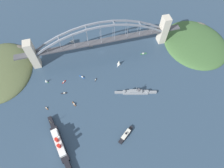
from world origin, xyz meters
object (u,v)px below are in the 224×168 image
seaplane_second_in_formation (72,42)px  small_boat_1 (82,77)px  small_boat_7 (64,82)px  ocean_liner (59,144)px  small_boat_3 (119,63)px  harbor_arch_bridge (101,41)px  seaplane_taxiing_near_bridge (90,45)px  small_boat_6 (74,104)px  small_boat_5 (46,81)px  small_boat_8 (96,80)px  harbor_ferry_steamer (126,135)px  small_boat_2 (143,54)px  small_boat_0 (47,108)px  small_boat_4 (64,93)px  naval_cruiser (136,92)px

seaplane_second_in_formation → small_boat_1: bearing=93.3°
small_boat_1 → small_boat_7: small_boat_1 is taller
ocean_liner → small_boat_7: size_ratio=13.49×
small_boat_3 → harbor_arch_bridge: bearing=-56.6°
seaplane_taxiing_near_bridge → small_boat_3: small_boat_3 is taller
small_boat_1 → small_boat_6: (21.38, 48.54, 0.12)m
small_boat_3 → small_boat_5: bearing=2.3°
ocean_liner → small_boat_8: bearing=-127.0°
harbor_ferry_steamer → small_boat_6: (66.55, -69.08, -1.87)m
small_boat_6 → small_boat_7: size_ratio=1.46×
harbor_arch_bridge → seaplane_second_in_formation: 71.22m
small_boat_1 → small_boat_2: size_ratio=0.78×
seaplane_second_in_formation → small_boat_7: (27.15, 89.41, -1.36)m
seaplane_second_in_formation → small_boat_1: (-4.96, 87.08, -1.29)m
seaplane_taxiing_near_bridge → small_boat_0: (93.39, 113.13, -1.30)m
small_boat_7 → small_boat_8: size_ratio=1.06×
small_boat_2 → small_boat_5: (183.79, 17.91, 2.70)m
ocean_liner → small_boat_7: 106.65m
ocean_liner → seaplane_second_in_formation: bearing=-103.1°
small_boat_8 → harbor_ferry_steamer: bearing=102.3°
small_boat_4 → small_boat_7: (-2.55, -22.20, 0.06)m
harbor_ferry_steamer → small_boat_6: size_ratio=2.85×
ocean_liner → small_boat_6: size_ratio=9.22×
small_boat_0 → small_boat_3: (-135.23, -55.83, 4.79)m
seaplane_taxiing_near_bridge → small_boat_0: bearing=50.5°
small_boat_5 → small_boat_8: bearing=168.3°
naval_cruiser → small_boat_7: 125.04m
seaplane_second_in_formation → small_boat_4: (29.70, 111.60, -1.42)m
small_boat_0 → small_boat_4: small_boat_0 is taller
seaplane_taxiing_near_bridge → harbor_ferry_steamer: bearing=95.1°
harbor_ferry_steamer → small_boat_1: size_ratio=2.83×
small_boat_2 → small_boat_5: size_ratio=1.68×
small_boat_7 → harbor_arch_bridge: bearing=-147.8°
ocean_liner → naval_cruiser: bearing=-157.9°
small_boat_7 → seaplane_taxiing_near_bridge: bearing=-130.7°
ocean_liner → small_boat_4: 84.40m
harbor_arch_bridge → small_boat_7: bearing=32.2°
naval_cruiser → harbor_ferry_steamer: bearing=60.1°
harbor_ferry_steamer → small_boat_4: bearing=-49.4°
seaplane_taxiing_near_bridge → small_boat_3: 71.03m
naval_cruiser → small_boat_0: (146.73, -8.71, -2.49)m
small_boat_0 → small_boat_7: size_ratio=1.00×
small_boat_3 → small_boat_0: bearing=22.4°
small_boat_3 → small_boat_6: small_boat_3 is taller
small_boat_2 → small_boat_7: size_ratio=1.88×
harbor_arch_bridge → ocean_liner: bearing=58.0°
small_boat_5 → small_boat_7: bearing=164.8°
small_boat_2 → small_boat_4: bearing=17.0°
naval_cruiser → small_boat_1: 97.93m
small_boat_7 → ocean_liner: bearing=80.3°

